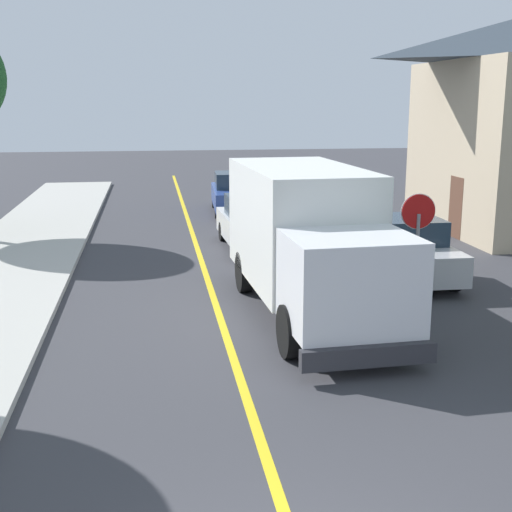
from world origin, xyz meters
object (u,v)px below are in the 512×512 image
parked_car_mid (235,194)px  parked_car_near (253,224)px  stop_sign (418,229)px  box_truck (308,235)px  parked_van_across (405,249)px

parked_car_mid → parked_car_near: bearing=-92.2°
parked_car_near → stop_sign: bearing=-69.6°
box_truck → stop_sign: bearing=-3.3°
parked_car_mid → stop_sign: (2.35, -14.29, 1.06)m
parked_car_near → stop_sign: size_ratio=1.69×
parked_car_mid → stop_sign: stop_sign is taller
parked_car_near → parked_van_across: bearing=-52.1°
parked_car_near → parked_car_mid: (0.28, 7.23, 0.00)m
box_truck → parked_car_near: (-0.17, 6.92, -0.97)m
box_truck → parked_car_mid: (0.11, 14.15, -0.97)m
box_truck → parked_car_mid: 14.18m
parked_van_across → stop_sign: size_ratio=1.67×
parked_car_near → stop_sign: stop_sign is taller
stop_sign → box_truck: bearing=176.7°
parked_car_mid → parked_van_across: size_ratio=1.01×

